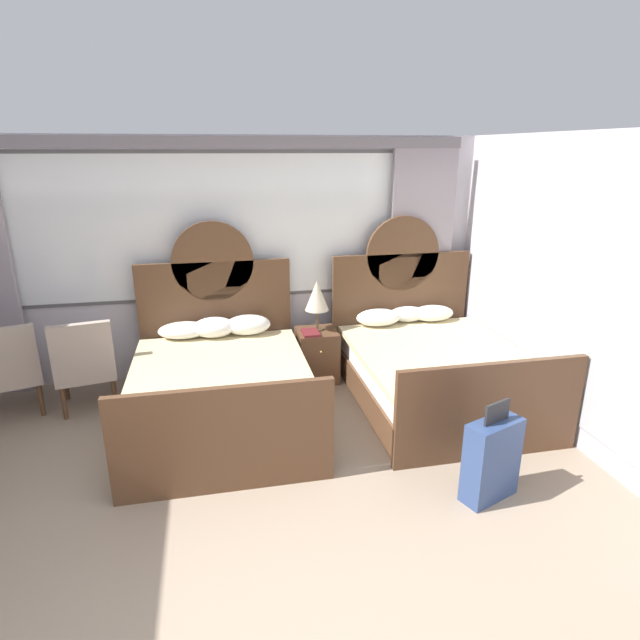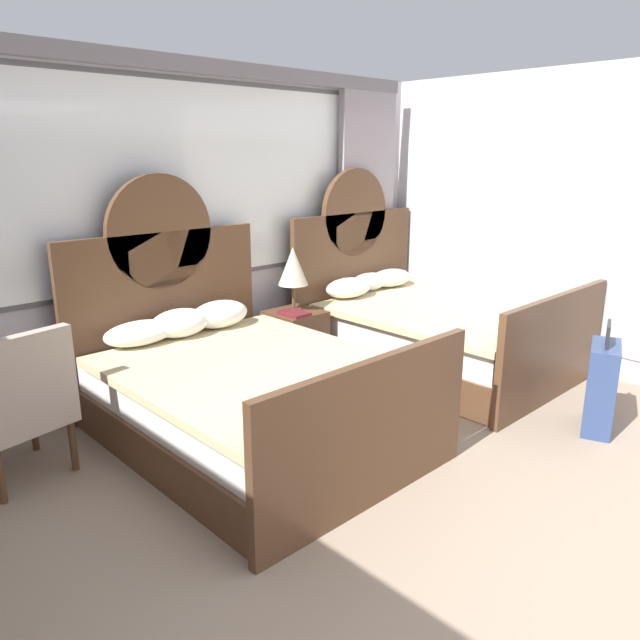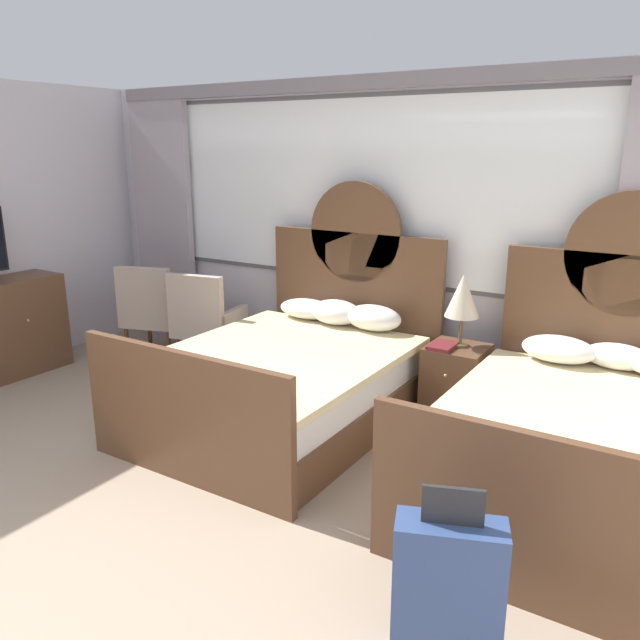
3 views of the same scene
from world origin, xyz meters
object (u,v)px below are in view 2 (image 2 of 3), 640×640
at_px(bed_near_window, 244,390).
at_px(suitcase_on_floor, 601,387).
at_px(bed_near_mirror, 433,329).
at_px(table_lamp_on_nightstand, 293,267).
at_px(armchair_by_window_left, 18,402).
at_px(book_on_nightstand, 294,313).
at_px(nightstand_between_beds, 295,343).

relative_size(bed_near_window, suitcase_on_floor, 2.81).
relative_size(bed_near_mirror, suitcase_on_floor, 2.81).
xyz_separation_m(table_lamp_on_nightstand, armchair_by_window_left, (-2.44, -0.25, -0.48)).
xyz_separation_m(bed_near_mirror, armchair_by_window_left, (-3.53, 0.49, 0.16)).
bearing_deg(armchair_by_window_left, table_lamp_on_nightstand, 5.87).
relative_size(table_lamp_on_nightstand, book_on_nightstand, 2.22).
distance_m(bed_near_mirror, book_on_nightstand, 1.37).
bearing_deg(bed_near_window, suitcase_on_floor, -40.47).
distance_m(nightstand_between_beds, armchair_by_window_left, 2.45).
xyz_separation_m(bed_near_window, book_on_nightstand, (1.02, 0.62, 0.25)).
bearing_deg(table_lamp_on_nightstand, book_on_nightstand, -129.11).
distance_m(book_on_nightstand, suitcase_on_floor, 2.50).
bearing_deg(book_on_nightstand, armchair_by_window_left, -176.75).
bearing_deg(table_lamp_on_nightstand, bed_near_mirror, -34.19).
bearing_deg(book_on_nightstand, suitcase_on_floor, -67.64).
distance_m(table_lamp_on_nightstand, suitcase_on_floor, 2.64).
height_order(nightstand_between_beds, armchair_by_window_left, armchair_by_window_left).
xyz_separation_m(bed_near_mirror, table_lamp_on_nightstand, (-1.10, 0.74, 0.64)).
height_order(table_lamp_on_nightstand, book_on_nightstand, table_lamp_on_nightstand).
xyz_separation_m(armchair_by_window_left, suitcase_on_floor, (3.28, -2.16, -0.19)).
height_order(table_lamp_on_nightstand, armchair_by_window_left, table_lamp_on_nightstand).
bearing_deg(armchair_by_window_left, nightstand_between_beds, 5.23).
bearing_deg(table_lamp_on_nightstand, nightstand_between_beds, -103.16).
bearing_deg(suitcase_on_floor, bed_near_window, 139.53).
bearing_deg(bed_near_mirror, suitcase_on_floor, -98.46).
xyz_separation_m(book_on_nightstand, suitcase_on_floor, (0.94, -2.29, -0.28)).
xyz_separation_m(book_on_nightstand, armchair_by_window_left, (-2.34, -0.13, -0.09)).
bearing_deg(armchair_by_window_left, suitcase_on_floor, -33.36).
distance_m(bed_near_window, suitcase_on_floor, 2.58).
bearing_deg(table_lamp_on_nightstand, bed_near_window, -146.28).
distance_m(bed_near_window, book_on_nightstand, 1.22).
bearing_deg(suitcase_on_floor, book_on_nightstand, 112.36).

